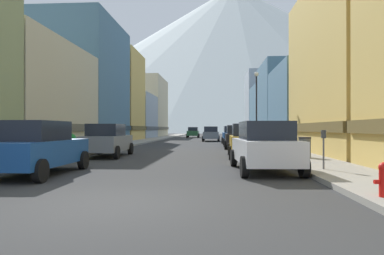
{
  "coord_description": "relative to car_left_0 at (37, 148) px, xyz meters",
  "views": [
    {
      "loc": [
        2.03,
        -6.77,
        1.53
      ],
      "look_at": [
        -0.85,
        37.26,
        1.67
      ],
      "focal_mm": 32.16,
      "sensor_mm": 36.0,
      "label": 1
    }
  ],
  "objects": [
    {
      "name": "storefront_left_5",
      "position": [
        -8.08,
        52.94,
        4.41
      ],
      "size": [
        9.05,
        12.44,
        10.97
      ],
      "color": "beige",
      "rests_on": "ground"
    },
    {
      "name": "pedestrian_0",
      "position": [
        10.05,
        11.28,
        -0.02
      ],
      "size": [
        0.36,
        0.36,
        1.59
      ],
      "color": "navy",
      "rests_on": "sidewalk_right"
    },
    {
      "name": "car_right_2",
      "position": [
        7.6,
        15.75,
        0.0
      ],
      "size": [
        2.09,
        4.41,
        1.78
      ],
      "color": "black",
      "rests_on": "ground"
    },
    {
      "name": "car_left_1",
      "position": [
        0.0,
        7.41,
        0.0
      ],
      "size": [
        2.19,
        4.46,
        1.78
      ],
      "color": "slate",
      "rests_on": "ground"
    },
    {
      "name": "fire_hydrant_near",
      "position": [
        9.25,
        -3.76,
        -0.37
      ],
      "size": [
        0.4,
        0.22,
        0.7
      ],
      "color": "red",
      "rests_on": "sidewalk_right"
    },
    {
      "name": "potted_plant_0",
      "position": [
        -3.2,
        12.88,
        -0.36
      ],
      "size": [
        0.55,
        0.55,
        0.82
      ],
      "color": "brown",
      "rests_on": "sidewalk_left"
    },
    {
      "name": "storefront_right_4",
      "position": [
        15.03,
        39.21,
        2.78
      ],
      "size": [
        7.77,
        8.52,
        7.64
      ],
      "color": "slate",
      "rests_on": "ground"
    },
    {
      "name": "car_left_0",
      "position": [
        0.0,
        0.0,
        0.0
      ],
      "size": [
        2.12,
        4.43,
        1.78
      ],
      "color": "#19478C",
      "rests_on": "ground"
    },
    {
      "name": "storefront_left_2",
      "position": [
        -7.58,
        22.05,
        4.9
      ],
      "size": [
        8.05,
        10.51,
        11.97
      ],
      "color": "slate",
      "rests_on": "ground"
    },
    {
      "name": "storefront_left_1",
      "position": [
        -8.17,
        11.27,
        2.61
      ],
      "size": [
        9.23,
        10.88,
        7.29
      ],
      "color": "beige",
      "rests_on": "ground"
    },
    {
      "name": "sidewalk_left",
      "position": [
        -2.45,
        30.84,
        -0.82
      ],
      "size": [
        2.5,
        100.0,
        0.15
      ],
      "primitive_type": "cube",
      "color": "gray",
      "rests_on": "ground"
    },
    {
      "name": "mountain_backdrop",
      "position": [
        21.01,
        255.84,
        54.99
      ],
      "size": [
        326.38,
        326.38,
        111.78
      ],
      "primitive_type": "cone",
      "color": "silver",
      "rests_on": "ground"
    },
    {
      "name": "parking_meter_near",
      "position": [
        9.55,
        1.06,
        0.11
      ],
      "size": [
        0.14,
        0.1,
        1.33
      ],
      "color": "#595960",
      "rests_on": "sidewalk_right"
    },
    {
      "name": "car_driving_0",
      "position": [
        2.2,
        47.36,
        0.0
      ],
      "size": [
        2.06,
        4.4,
        1.78
      ],
      "color": "#265933",
      "rests_on": "ground"
    },
    {
      "name": "trash_bin_right",
      "position": [
        10.15,
        5.84,
        -0.26
      ],
      "size": [
        0.59,
        0.59,
        0.98
      ],
      "color": "#4C5156",
      "rests_on": "sidewalk_right"
    },
    {
      "name": "storefront_left_4",
      "position": [
        -7.34,
        41.48,
        2.38
      ],
      "size": [
        7.59,
        10.11,
        6.82
      ],
      "color": "#99A5B2",
      "rests_on": "ground"
    },
    {
      "name": "storefront_right_2",
      "position": [
        14.9,
        20.03,
        2.49
      ],
      "size": [
        7.51,
        9.37,
        7.05
      ],
      "color": "slate",
      "rests_on": "ground"
    },
    {
      "name": "storefront_right_5",
      "position": [
        15.93,
        48.27,
        4.48
      ],
      "size": [
        9.56,
        8.61,
        11.11
      ],
      "color": "#99A5B2",
      "rests_on": "ground"
    },
    {
      "name": "car_driving_1",
      "position": [
        5.4,
        30.88,
        0.0
      ],
      "size": [
        2.06,
        4.4,
        1.78
      ],
      "color": "slate",
      "rests_on": "ground"
    },
    {
      "name": "car_right_3",
      "position": [
        7.6,
        22.64,
        0.0
      ],
      "size": [
        2.12,
        4.43,
        1.78
      ],
      "color": "#19478C",
      "rests_on": "ground"
    },
    {
      "name": "storefront_right_3",
      "position": [
        15.0,
        29.71,
        3.46
      ],
      "size": [
        7.69,
        9.5,
        9.03
      ],
      "color": "slate",
      "rests_on": "ground"
    },
    {
      "name": "sidewalk_right",
      "position": [
        10.05,
        30.84,
        -0.82
      ],
      "size": [
        2.5,
        100.0,
        0.15
      ],
      "primitive_type": "cube",
      "color": "gray",
      "rests_on": "ground"
    },
    {
      "name": "storefront_right_1",
      "position": [
        15.3,
        9.25,
        3.94
      ],
      "size": [
        8.31,
        11.08,
        10.02
      ],
      "color": "#D8B259",
      "rests_on": "ground"
    },
    {
      "name": "ground_plane",
      "position": [
        3.8,
        -4.16,
        -0.9
      ],
      "size": [
        400.0,
        400.0,
        0.0
      ],
      "primitive_type": "plane",
      "color": "#313131"
    },
    {
      "name": "potted_plant_1",
      "position": [
        -3.2,
        10.08,
        -0.12
      ],
      "size": [
        0.76,
        0.76,
        1.07
      ],
      "color": "#4C4C51",
      "rests_on": "sidewalk_left"
    },
    {
      "name": "storefront_left_3",
      "position": [
        -7.87,
        31.91,
        4.52
      ],
      "size": [
        8.64,
        8.0,
        11.2
      ],
      "color": "#D8B259",
      "rests_on": "ground"
    },
    {
      "name": "streetlamp_right",
      "position": [
        9.15,
        16.49,
        3.09
      ],
      "size": [
        0.36,
        0.36,
        5.86
      ],
      "color": "black",
      "rests_on": "sidewalk_right"
    },
    {
      "name": "pedestrian_1",
      "position": [
        10.05,
        22.23,
        0.05
      ],
      "size": [
        0.36,
        0.36,
        1.73
      ],
      "color": "brown",
      "rests_on": "sidewalk_right"
    },
    {
      "name": "car_right_0",
      "position": [
        7.6,
        1.43,
        0.0
      ],
      "size": [
        2.24,
        4.48,
        1.78
      ],
      "color": "silver",
      "rests_on": "ground"
    },
    {
      "name": "car_right_1",
      "position": [
        7.6,
        7.52,
        0.0
      ],
      "size": [
        2.15,
        4.44,
        1.78
      ],
      "color": "#B28419",
      "rests_on": "ground"
    }
  ]
}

